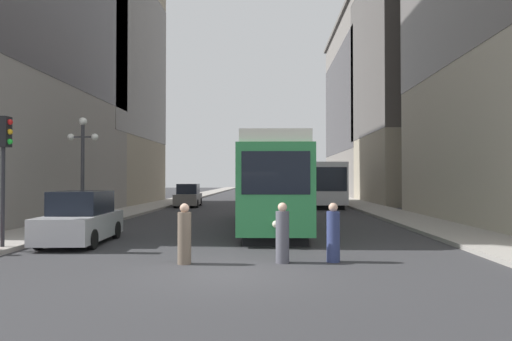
% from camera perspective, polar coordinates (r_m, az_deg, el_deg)
% --- Properties ---
extents(ground_plane, '(200.00, 200.00, 0.00)m').
position_cam_1_polar(ground_plane, '(11.22, -2.94, -12.63)').
color(ground_plane, '#303033').
extents(sidewalk_left, '(2.80, 120.00, 0.15)m').
position_cam_1_polar(sidewalk_left, '(51.84, -8.55, -3.40)').
color(sidewalk_left, gray).
rests_on(sidewalk_left, ground).
extents(sidewalk_right, '(2.80, 120.00, 0.15)m').
position_cam_1_polar(sidewalk_right, '(51.54, 10.14, -3.41)').
color(sidewalk_right, gray).
rests_on(sidewalk_right, ground).
extents(streetcar, '(2.77, 12.91, 3.89)m').
position_cam_1_polar(streetcar, '(21.02, 2.07, -1.43)').
color(streetcar, black).
rests_on(streetcar, ground).
extents(transit_bus, '(2.90, 12.99, 3.45)m').
position_cam_1_polar(transit_bus, '(39.01, 7.81, -1.44)').
color(transit_bus, black).
rests_on(transit_bus, ground).
extents(parked_car_left_near, '(2.07, 4.38, 1.82)m').
position_cam_1_polar(parked_car_left_near, '(17.10, -21.00, -5.69)').
color(parked_car_left_near, black).
rests_on(parked_car_left_near, ground).
extents(parked_car_left_mid, '(2.07, 4.52, 1.82)m').
position_cam_1_polar(parked_car_left_mid, '(37.13, -8.45, -3.17)').
color(parked_car_left_mid, black).
rests_on(parked_car_left_mid, ground).
extents(pedestrian_crossing_near, '(0.36, 0.36, 1.60)m').
position_cam_1_polar(pedestrian_crossing_near, '(12.65, 9.61, -7.87)').
color(pedestrian_crossing_near, navy).
rests_on(pedestrian_crossing_near, ground).
extents(pedestrian_crossing_far, '(0.36, 0.36, 1.61)m').
position_cam_1_polar(pedestrian_crossing_far, '(12.37, 3.32, -8.01)').
color(pedestrian_crossing_far, '#4C4C56').
rests_on(pedestrian_crossing_far, ground).
extents(pedestrian_on_sidewalk, '(0.36, 0.36, 1.60)m').
position_cam_1_polar(pedestrian_on_sidewalk, '(12.34, -8.92, -8.05)').
color(pedestrian_on_sidewalk, '#6B5B4C').
rests_on(pedestrian_on_sidewalk, ground).
extents(traffic_light_near_left, '(0.47, 0.36, 4.04)m').
position_cam_1_polar(traffic_light_near_left, '(16.20, -28.95, 2.66)').
color(traffic_light_near_left, '#232328').
rests_on(traffic_light_near_left, sidewalk_left).
extents(lamp_post_left_near, '(1.41, 0.36, 4.87)m').
position_cam_1_polar(lamp_post_left_near, '(22.10, -20.81, 2.01)').
color(lamp_post_left_near, '#333338').
rests_on(lamp_post_left_near, sidewalk_left).
extents(building_left_midblock, '(12.90, 15.65, 23.16)m').
position_cam_1_polar(building_left_midblock, '(43.26, -21.66, 11.99)').
color(building_left_midblock, gray).
rests_on(building_left_midblock, ground).
extents(building_right_corner, '(11.93, 24.33, 22.71)m').
position_cam_1_polar(building_right_corner, '(63.10, 15.22, 7.63)').
color(building_right_corner, slate).
rests_on(building_right_corner, ground).
extents(building_right_far, '(11.42, 15.35, 25.36)m').
position_cam_1_polar(building_right_far, '(46.40, 20.16, 12.53)').
color(building_right_far, gray).
rests_on(building_right_far, ground).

